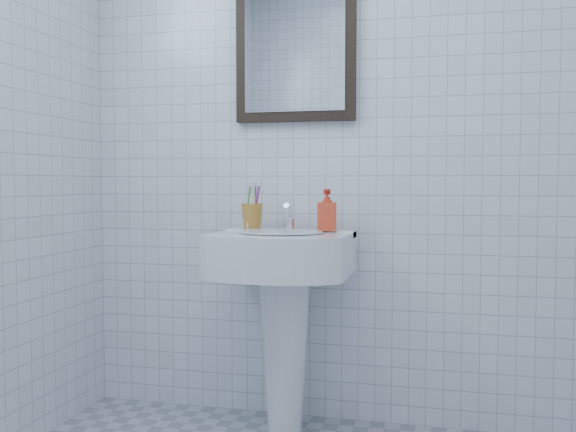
# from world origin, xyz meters

# --- Properties ---
(wall_back) EXTENTS (2.20, 0.02, 2.50)m
(wall_back) POSITION_xyz_m (0.00, 1.20, 1.25)
(wall_back) COLOR silver
(wall_back) RESTS_ON ground
(washbasin) EXTENTS (0.52, 0.38, 0.81)m
(washbasin) POSITION_xyz_m (-0.20, 0.98, 0.54)
(washbasin) COLOR white
(washbasin) RESTS_ON ground
(faucet) EXTENTS (0.04, 0.10, 0.11)m
(faucet) POSITION_xyz_m (-0.20, 1.08, 0.84)
(faucet) COLOR white
(faucet) RESTS_ON washbasin
(toothbrush_cup) EXTENTS (0.11, 0.11, 0.10)m
(toothbrush_cup) POSITION_xyz_m (-0.35, 1.08, 0.85)
(toothbrush_cup) COLOR #B67928
(toothbrush_cup) RESTS_ON washbasin
(soap_dispenser) EXTENTS (0.08, 0.09, 0.16)m
(soap_dispenser) POSITION_xyz_m (-0.04, 1.08, 0.88)
(soap_dispenser) COLOR red
(soap_dispenser) RESTS_ON washbasin
(wall_mirror) EXTENTS (0.50, 0.04, 0.62)m
(wall_mirror) POSITION_xyz_m (-0.20, 1.18, 1.55)
(wall_mirror) COLOR black
(wall_mirror) RESTS_ON wall_back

